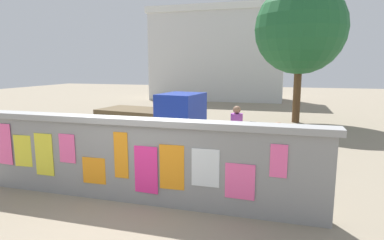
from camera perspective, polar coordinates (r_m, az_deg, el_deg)
name	(u,v)px	position (r m, az deg, el deg)	size (l,w,h in m)	color
ground	(218,129)	(14.27, 4.60, -1.57)	(60.00, 60.00, 0.00)	gray
poster_wall	(138,159)	(6.63, -9.50, -6.83)	(7.49, 0.42, 1.72)	gray
auto_rickshaw_truck	(155,120)	(11.10, -6.50, -0.06)	(3.78, 2.00, 1.85)	black
motorcycle	(126,159)	(8.20, -11.52, -6.75)	(1.90, 0.56, 0.87)	black
bicycle_near	(288,157)	(8.90, 16.51, -6.33)	(1.66, 0.59, 0.95)	black
bicycle_far	(257,140)	(10.68, 11.31, -3.50)	(1.66, 0.58, 0.95)	black
person_walking	(236,128)	(9.31, 7.81, -1.40)	(0.42, 0.42, 1.62)	purple
person_bystander	(277,153)	(6.85, 14.69, -5.58)	(0.48, 0.48, 1.62)	yellow
tree_roadside	(300,29)	(16.57, 18.49, 14.92)	(4.24, 4.24, 6.57)	brown
building_background	(217,54)	(26.90, 4.49, 11.46)	(10.73, 4.31, 7.28)	silver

